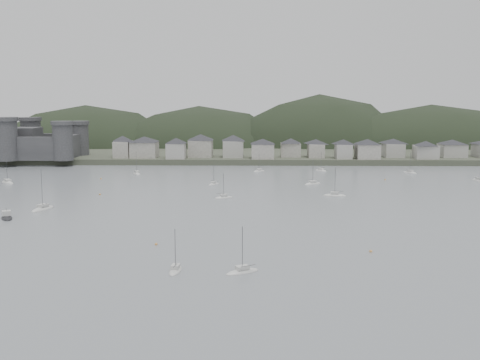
{
  "coord_description": "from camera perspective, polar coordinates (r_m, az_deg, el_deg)",
  "views": [
    {
      "loc": [
        3.81,
        -118.81,
        33.53
      ],
      "look_at": [
        0.0,
        75.0,
        6.0
      ],
      "focal_mm": 42.22,
      "sensor_mm": 36.0,
      "label": 1
    }
  ],
  "objects": [
    {
      "name": "far_shore_land",
      "position": [
        415.06,
        0.6,
        3.66
      ],
      "size": [
        900.0,
        250.0,
        3.0
      ],
      "primitive_type": "cube",
      "color": "#383D2D",
      "rests_on": "ground"
    },
    {
      "name": "forested_ridge",
      "position": [
        390.79,
        1.27,
        1.5
      ],
      "size": [
        851.55,
        103.94,
        102.57
      ],
      "color": "black",
      "rests_on": "ground"
    },
    {
      "name": "waterfront_town",
      "position": [
        306.76,
        9.91,
        3.31
      ],
      "size": [
        451.48,
        28.46,
        12.92
      ],
      "color": "gray",
      "rests_on": "far_shore_land"
    },
    {
      "name": "motor_launch_far",
      "position": [
        174.48,
        -22.51,
        -3.52
      ],
      "size": [
        6.36,
        8.55,
        3.94
      ],
      "rotation": [
        0.0,
        0.0,
        3.62
      ],
      "color": "black",
      "rests_on": "ground"
    },
    {
      "name": "mooring_buoys",
      "position": [
        179.4,
        -0.76,
        -2.64
      ],
      "size": [
        156.62,
        115.61,
        0.7
      ],
      "color": "#CD8D44",
      "rests_on": "ground"
    },
    {
      "name": "castle",
      "position": [
        324.05,
        -21.38,
        3.54
      ],
      "size": [
        66.0,
        43.0,
        20.0
      ],
      "color": "#363638",
      "rests_on": "far_shore_land"
    },
    {
      "name": "sailboat_lead",
      "position": [
        228.22,
        7.36,
        -0.39
      ],
      "size": [
        8.24,
        7.08,
        11.35
      ],
      "rotation": [
        0.0,
        0.0,
        2.21
      ],
      "color": "silver",
      "rests_on": "ground"
    },
    {
      "name": "moored_fleet",
      "position": [
        186.48,
        1.74,
        -2.22
      ],
      "size": [
        267.08,
        176.09,
        13.48
      ],
      "color": "silver",
      "rests_on": "ground"
    },
    {
      "name": "ground",
      "position": [
        123.51,
        -0.69,
        -7.67
      ],
      "size": [
        900.0,
        900.0,
        0.0
      ],
      "primitive_type": "plane",
      "color": "slate",
      "rests_on": "ground"
    }
  ]
}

